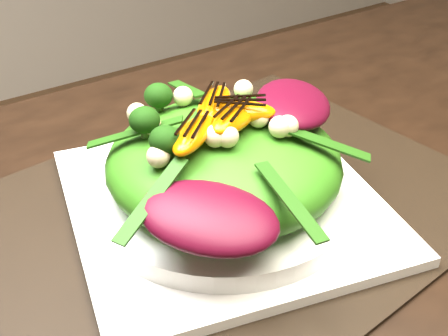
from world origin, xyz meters
TOP-DOWN VIEW (x-y plane):
  - placemat at (-0.31, 0.15)m, footprint 0.47×0.38m
  - plate_base at (-0.31, 0.15)m, footprint 0.31×0.31m
  - salad_bowl at (-0.31, 0.15)m, footprint 0.25×0.25m
  - lettuce_mound at (-0.31, 0.15)m, footprint 0.22×0.22m
  - radicchio_leaf at (-0.24, 0.15)m, footprint 0.12×0.11m
  - orange_segment at (-0.33, 0.18)m, footprint 0.06×0.02m
  - broccoli_floret at (-0.36, 0.17)m, footprint 0.05×0.05m
  - macadamia_nut at (-0.28, 0.12)m, footprint 0.02×0.02m
  - balsamic_drizzle at (-0.33, 0.18)m, footprint 0.05×0.00m

SIDE VIEW (x-z plane):
  - placemat at x=-0.31m, z-range 0.75..0.75m
  - plate_base at x=-0.31m, z-range 0.75..0.76m
  - salad_bowl at x=-0.31m, z-range 0.76..0.78m
  - lettuce_mound at x=-0.31m, z-range 0.77..0.83m
  - radicchio_leaf at x=-0.24m, z-range 0.82..0.85m
  - orange_segment at x=-0.33m, z-range 0.83..0.85m
  - macadamia_nut at x=-0.28m, z-range 0.83..0.85m
  - broccoli_floret at x=-0.36m, z-range 0.83..0.86m
  - balsamic_drizzle at x=-0.33m, z-range 0.85..0.85m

